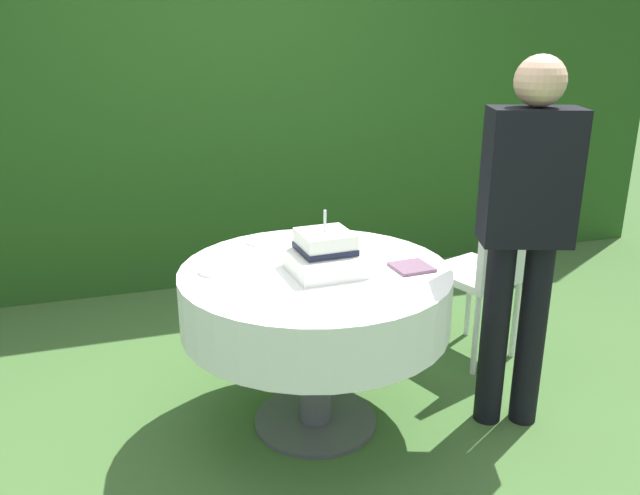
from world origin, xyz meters
The scene contains 11 objects.
ground_plane centered at (0.00, 0.00, 0.00)m, with size 20.00×20.00×0.00m, color #3D602D.
foliage_hedge centered at (0.00, 2.06, 1.26)m, with size 6.62×0.51×2.53m, color #234C19.
cake_table centered at (0.00, 0.00, 0.61)m, with size 1.14×1.14×0.74m.
wedding_cake centered at (0.03, -0.04, 0.82)m, with size 0.30×0.30×0.26m.
serving_plate_near centered at (0.36, 0.13, 0.75)m, with size 0.12×0.12×0.01m, color white.
serving_plate_far centered at (0.05, 0.34, 0.75)m, with size 0.15×0.15×0.01m, color white.
serving_plate_left centered at (-0.14, 0.41, 0.75)m, with size 0.14×0.14×0.01m, color white.
serving_plate_right centered at (-0.41, 0.08, 0.75)m, with size 0.13×0.13×0.01m, color white.
napkin_stack centered at (0.38, -0.12, 0.75)m, with size 0.15×0.15×0.01m, color #6B4C60.
garden_chair centered at (1.03, 0.29, 0.54)m, with size 0.51×0.51×0.89m.
standing_person centered at (0.83, -0.24, 0.93)m, with size 0.41×0.31×1.60m.
Camera 1 is at (-0.73, -2.37, 1.68)m, focal length 35.78 mm.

